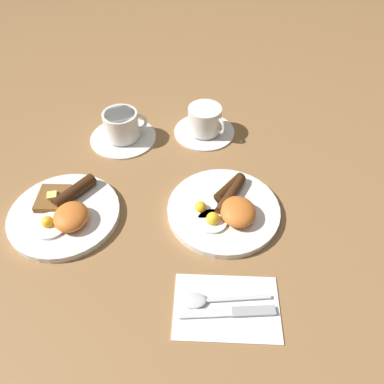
{
  "coord_description": "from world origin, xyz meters",
  "views": [
    {
      "loc": [
        -0.51,
        0.07,
        0.61
      ],
      "look_at": [
        0.04,
        0.07,
        0.03
      ],
      "focal_mm": 35.0,
      "sensor_mm": 36.0,
      "label": 1
    }
  ],
  "objects_px": {
    "breakfast_plate_near": "(225,209)",
    "spoon": "(204,300)",
    "teacup_near": "(205,123)",
    "teacup_far": "(122,128)",
    "knife": "(233,312)",
    "breakfast_plate_far": "(65,213)"
  },
  "relations": [
    {
      "from": "breakfast_plate_near",
      "to": "spoon",
      "type": "height_order",
      "value": "breakfast_plate_near"
    },
    {
      "from": "breakfast_plate_far",
      "to": "teacup_far",
      "type": "height_order",
      "value": "teacup_far"
    },
    {
      "from": "teacup_near",
      "to": "teacup_far",
      "type": "relative_size",
      "value": 0.94
    },
    {
      "from": "teacup_near",
      "to": "breakfast_plate_far",
      "type": "bearing_deg",
      "value": 133.97
    },
    {
      "from": "breakfast_plate_near",
      "to": "knife",
      "type": "bearing_deg",
      "value": 179.85
    },
    {
      "from": "teacup_near",
      "to": "knife",
      "type": "bearing_deg",
      "value": -175.91
    },
    {
      "from": "breakfast_plate_near",
      "to": "knife",
      "type": "xyz_separation_m",
      "value": [
        -0.22,
        0.0,
        -0.01
      ]
    },
    {
      "from": "teacup_near",
      "to": "teacup_far",
      "type": "xyz_separation_m",
      "value": [
        -0.02,
        0.21,
        -0.0
      ]
    },
    {
      "from": "spoon",
      "to": "breakfast_plate_far",
      "type": "bearing_deg",
      "value": -37.74
    },
    {
      "from": "breakfast_plate_far",
      "to": "teacup_near",
      "type": "xyz_separation_m",
      "value": [
        0.29,
        -0.3,
        0.02
      ]
    },
    {
      "from": "knife",
      "to": "breakfast_plate_near",
      "type": "bearing_deg",
      "value": -92.7
    },
    {
      "from": "breakfast_plate_far",
      "to": "spoon",
      "type": "xyz_separation_m",
      "value": [
        -0.19,
        -0.28,
        -0.01
      ]
    },
    {
      "from": "breakfast_plate_far",
      "to": "teacup_near",
      "type": "relative_size",
      "value": 1.46
    },
    {
      "from": "spoon",
      "to": "breakfast_plate_near",
      "type": "bearing_deg",
      "value": -107.14
    },
    {
      "from": "teacup_far",
      "to": "spoon",
      "type": "bearing_deg",
      "value": -156.66
    },
    {
      "from": "knife",
      "to": "spoon",
      "type": "relative_size",
      "value": 1.05
    },
    {
      "from": "breakfast_plate_near",
      "to": "spoon",
      "type": "relative_size",
      "value": 1.5
    },
    {
      "from": "breakfast_plate_far",
      "to": "teacup_far",
      "type": "distance_m",
      "value": 0.28
    },
    {
      "from": "teacup_far",
      "to": "spoon",
      "type": "height_order",
      "value": "teacup_far"
    },
    {
      "from": "teacup_far",
      "to": "knife",
      "type": "bearing_deg",
      "value": -152.81
    },
    {
      "from": "breakfast_plate_far",
      "to": "teacup_near",
      "type": "distance_m",
      "value": 0.41
    },
    {
      "from": "breakfast_plate_near",
      "to": "spoon",
      "type": "xyz_separation_m",
      "value": [
        -0.2,
        0.05,
        -0.01
      ]
    }
  ]
}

